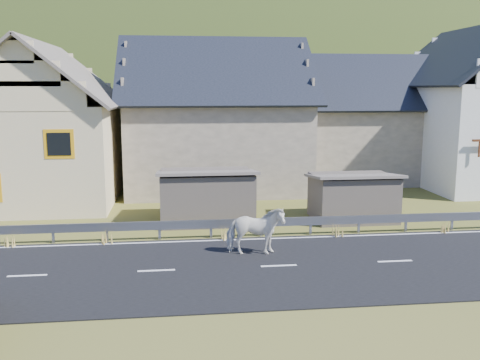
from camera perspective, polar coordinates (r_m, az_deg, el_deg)
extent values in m
plane|color=#4B5117|center=(17.91, 4.15, -9.24)|extent=(160.00, 160.00, 0.00)
cube|color=black|center=(17.91, 4.15, -9.18)|extent=(60.00, 7.00, 0.04)
cube|color=silver|center=(17.90, 4.15, -9.10)|extent=(60.00, 6.60, 0.01)
cube|color=#93969B|center=(21.22, 2.29, -4.54)|extent=(28.00, 0.08, 0.34)
cube|color=#93969B|center=(21.57, -19.31, -5.49)|extent=(0.10, 0.06, 0.70)
cube|color=#93969B|center=(21.22, -14.01, -5.47)|extent=(0.10, 0.06, 0.70)
cube|color=#93969B|center=(21.06, -8.58, -5.40)|extent=(0.10, 0.06, 0.70)
cube|color=#93969B|center=(21.08, -3.12, -5.29)|extent=(0.10, 0.06, 0.70)
cube|color=#93969B|center=(21.30, 2.28, -5.12)|extent=(0.10, 0.06, 0.70)
cube|color=#93969B|center=(21.69, 7.53, -4.92)|extent=(0.10, 0.06, 0.70)
cube|color=#93969B|center=(22.26, 12.54, -4.69)|extent=(0.10, 0.06, 0.70)
cube|color=#93969B|center=(22.99, 17.26, -4.44)|extent=(0.10, 0.06, 0.70)
cube|color=#93969B|center=(23.87, 21.67, -4.18)|extent=(0.10, 0.06, 0.70)
cube|color=#65594E|center=(23.63, -3.57, -1.77)|extent=(4.30, 3.30, 2.40)
cube|color=#65594E|center=(24.40, 11.94, -1.83)|extent=(3.80, 2.90, 2.20)
cube|color=beige|center=(29.59, -19.91, 2.76)|extent=(7.00, 9.00, 5.00)
cube|color=orange|center=(24.78, -18.74, 3.65)|extent=(1.30, 0.12, 1.30)
cube|color=tan|center=(31.37, -23.34, 10.36)|extent=(0.70, 0.70, 2.40)
cube|color=tan|center=(31.87, -2.66, 3.81)|extent=(10.00, 9.00, 5.00)
cube|color=tan|center=(35.96, 13.24, 3.92)|extent=(9.00, 8.00, 4.60)
cube|color=white|center=(35.76, 24.05, 4.43)|extent=(8.00, 10.00, 6.00)
ellipsoid|color=#233A11|center=(198.48, -4.32, 2.34)|extent=(440.00, 280.00, 260.00)
imported|color=white|center=(18.80, 1.63, -5.44)|extent=(1.09, 2.10, 1.71)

